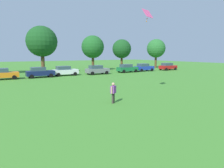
{
  "coord_description": "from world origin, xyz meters",
  "views": [
    {
      "loc": [
        -1.49,
        1.23,
        3.78
      ],
      "look_at": [
        4.25,
        11.05,
        2.04
      ],
      "focal_mm": 31.68,
      "sensor_mm": 36.0,
      "label": 1
    }
  ],
  "objects_px": {
    "parked_car_green_5": "(127,68)",
    "tree_right": "(122,49)",
    "parked_car_orange_1": "(2,74)",
    "tree_center_left": "(42,42)",
    "adult_bystander": "(113,91)",
    "tree_far_right": "(156,48)",
    "parked_car_red_7": "(168,66)",
    "tree_center_right": "(93,47)",
    "parked_car_gray_4": "(97,70)",
    "kite": "(148,14)",
    "parked_car_blue_6": "(144,67)",
    "parked_car_white_3": "(65,71)",
    "parked_car_navy_2": "(40,72)"
  },
  "relations": [
    {
      "from": "parked_car_red_7",
      "to": "tree_right",
      "type": "distance_m",
      "value": 12.26
    },
    {
      "from": "parked_car_white_3",
      "to": "parked_car_blue_6",
      "type": "distance_m",
      "value": 17.77
    },
    {
      "from": "parked_car_red_7",
      "to": "tree_far_right",
      "type": "xyz_separation_m",
      "value": [
        2.9,
        7.27,
        4.35
      ]
    },
    {
      "from": "adult_bystander",
      "to": "parked_car_navy_2",
      "type": "relative_size",
      "value": 0.38
    },
    {
      "from": "parked_car_orange_1",
      "to": "parked_car_red_7",
      "type": "distance_m",
      "value": 34.05
    },
    {
      "from": "parked_car_green_5",
      "to": "tree_right",
      "type": "xyz_separation_m",
      "value": [
        4.67,
        9.21,
        4.16
      ]
    },
    {
      "from": "adult_bystander",
      "to": "tree_far_right",
      "type": "bearing_deg",
      "value": 4.97
    },
    {
      "from": "tree_center_right",
      "to": "tree_center_left",
      "type": "bearing_deg",
      "value": -173.26
    },
    {
      "from": "parked_car_orange_1",
      "to": "parked_car_white_3",
      "type": "height_order",
      "value": "same"
    },
    {
      "from": "kite",
      "to": "parked_car_white_3",
      "type": "distance_m",
      "value": 20.49
    },
    {
      "from": "parked_car_orange_1",
      "to": "parked_car_blue_6",
      "type": "xyz_separation_m",
      "value": [
        27.36,
        0.65,
        0.0
      ]
    },
    {
      "from": "parked_car_orange_1",
      "to": "tree_far_right",
      "type": "distance_m",
      "value": 37.93
    },
    {
      "from": "parked_car_white_3",
      "to": "tree_right",
      "type": "xyz_separation_m",
      "value": [
        17.63,
        8.93,
        4.16
      ]
    },
    {
      "from": "tree_far_right",
      "to": "parked_car_navy_2",
      "type": "bearing_deg",
      "value": -166.71
    },
    {
      "from": "parked_car_navy_2",
      "to": "parked_car_blue_6",
      "type": "bearing_deg",
      "value": 1.92
    },
    {
      "from": "parked_car_orange_1",
      "to": "parked_car_navy_2",
      "type": "height_order",
      "value": "same"
    },
    {
      "from": "kite",
      "to": "parked_car_blue_6",
      "type": "relative_size",
      "value": 0.31
    },
    {
      "from": "parked_car_orange_1",
      "to": "tree_center_left",
      "type": "height_order",
      "value": "tree_center_left"
    },
    {
      "from": "parked_car_blue_6",
      "to": "parked_car_white_3",
      "type": "bearing_deg",
      "value": -179.43
    },
    {
      "from": "parked_car_green_5",
      "to": "parked_car_blue_6",
      "type": "relative_size",
      "value": 1.0
    },
    {
      "from": "parked_car_green_5",
      "to": "tree_right",
      "type": "height_order",
      "value": "tree_right"
    },
    {
      "from": "parked_car_green_5",
      "to": "parked_car_gray_4",
      "type": "bearing_deg",
      "value": -176.5
    },
    {
      "from": "parked_car_green_5",
      "to": "tree_center_left",
      "type": "bearing_deg",
      "value": 158.64
    },
    {
      "from": "parked_car_navy_2",
      "to": "tree_far_right",
      "type": "height_order",
      "value": "tree_far_right"
    },
    {
      "from": "parked_car_red_7",
      "to": "adult_bystander",
      "type": "bearing_deg",
      "value": -142.77
    },
    {
      "from": "parked_car_white_3",
      "to": "tree_center_right",
      "type": "height_order",
      "value": "tree_center_right"
    },
    {
      "from": "parked_car_orange_1",
      "to": "parked_car_navy_2",
      "type": "distance_m",
      "value": 5.32
    },
    {
      "from": "parked_car_blue_6",
      "to": "parked_car_red_7",
      "type": "distance_m",
      "value": 6.71
    },
    {
      "from": "parked_car_gray_4",
      "to": "parked_car_red_7",
      "type": "distance_m",
      "value": 18.57
    },
    {
      "from": "parked_car_navy_2",
      "to": "parked_car_green_5",
      "type": "height_order",
      "value": "same"
    },
    {
      "from": "parked_car_white_3",
      "to": "parked_car_gray_4",
      "type": "bearing_deg",
      "value": -6.86
    },
    {
      "from": "parked_car_red_7",
      "to": "tree_center_right",
      "type": "relative_size",
      "value": 0.55
    },
    {
      "from": "parked_car_navy_2",
      "to": "parked_car_green_5",
      "type": "bearing_deg",
      "value": 0.95
    },
    {
      "from": "adult_bystander",
      "to": "tree_far_right",
      "type": "xyz_separation_m",
      "value": [
        29.97,
        27.84,
        4.25
      ]
    },
    {
      "from": "parked_car_orange_1",
      "to": "adult_bystander",
      "type": "bearing_deg",
      "value": -71.15
    },
    {
      "from": "parked_car_navy_2",
      "to": "parked_car_green_5",
      "type": "distance_m",
      "value": 17.23
    },
    {
      "from": "parked_car_gray_4",
      "to": "tree_right",
      "type": "height_order",
      "value": "tree_right"
    },
    {
      "from": "parked_car_gray_4",
      "to": "tree_center_left",
      "type": "relative_size",
      "value": 0.48
    },
    {
      "from": "tree_right",
      "to": "parked_car_red_7",
      "type": "bearing_deg",
      "value": -53.69
    },
    {
      "from": "parked_car_navy_2",
      "to": "tree_center_left",
      "type": "bearing_deg",
      "value": 74.08
    },
    {
      "from": "adult_bystander",
      "to": "tree_right",
      "type": "bearing_deg",
      "value": 17.96
    },
    {
      "from": "kite",
      "to": "tree_right",
      "type": "height_order",
      "value": "kite"
    },
    {
      "from": "parked_car_navy_2",
      "to": "parked_car_orange_1",
      "type": "bearing_deg",
      "value": 179.05
    },
    {
      "from": "parked_car_green_5",
      "to": "tree_far_right",
      "type": "xyz_separation_m",
      "value": [
        14.4,
        7.18,
        4.35
      ]
    },
    {
      "from": "parked_car_gray_4",
      "to": "parked_car_red_7",
      "type": "xyz_separation_m",
      "value": [
        18.57,
        0.34,
        0.0
      ]
    },
    {
      "from": "parked_car_navy_2",
      "to": "tree_right",
      "type": "xyz_separation_m",
      "value": [
        21.9,
        9.49,
        4.16
      ]
    },
    {
      "from": "tree_center_right",
      "to": "parked_car_green_5",
      "type": "bearing_deg",
      "value": -59.79
    },
    {
      "from": "parked_car_navy_2",
      "to": "parked_car_white_3",
      "type": "relative_size",
      "value": 1.0
    },
    {
      "from": "parked_car_green_5",
      "to": "parked_car_red_7",
      "type": "distance_m",
      "value": 11.5
    },
    {
      "from": "parked_car_red_7",
      "to": "tree_right",
      "type": "bearing_deg",
      "value": 126.31
    }
  ]
}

